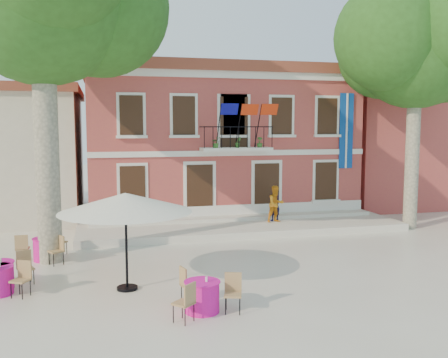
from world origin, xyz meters
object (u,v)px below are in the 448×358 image
pedestrian_orange (276,204)px  cafe_table_1 (202,295)px  plane_tree_east (417,46)px  cafe_table_3 (46,248)px  patio_umbrella (125,203)px  pedestrian_navy (275,203)px

pedestrian_orange → cafe_table_1: pedestrian_orange is taller
plane_tree_east → pedestrian_orange: bearing=167.3°
cafe_table_3 → patio_umbrella: bearing=-56.2°
cafe_table_1 → cafe_table_3: (-4.20, 5.90, 0.00)m
pedestrian_orange → patio_umbrella: bearing=-146.6°
cafe_table_3 → cafe_table_1: bearing=-54.6°
patio_umbrella → cafe_table_3: bearing=123.8°
plane_tree_east → cafe_table_3: plane_tree_east is taller
plane_tree_east → pedestrian_orange: (-5.84, 1.31, -6.84)m
cafe_table_1 → cafe_table_3: 7.24m
patio_umbrella → pedestrian_navy: bearing=46.0°
patio_umbrella → cafe_table_3: patio_umbrella is taller
cafe_table_3 → pedestrian_orange: bearing=18.2°
pedestrian_navy → cafe_table_3: (-9.37, -3.37, -0.66)m
patio_umbrella → pedestrian_navy: (6.87, 7.11, -1.36)m
pedestrian_navy → cafe_table_1: (-5.18, -9.28, -0.66)m
pedestrian_orange → pedestrian_navy: bearing=69.3°
patio_umbrella → cafe_table_1: 3.41m
pedestrian_navy → cafe_table_1: bearing=41.7°
plane_tree_east → cafe_table_3: (-15.16, -1.76, -7.53)m
plane_tree_east → patio_umbrella: plane_tree_east is taller
pedestrian_orange → cafe_table_1: size_ratio=0.89×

